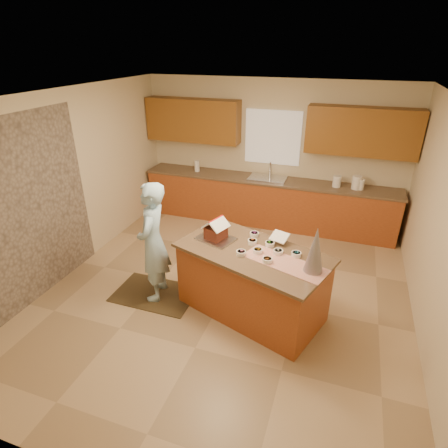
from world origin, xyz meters
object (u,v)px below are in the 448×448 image
(gingerbread_house, at_px, (216,231))
(boy, at_px, (153,243))
(island_base, at_px, (252,283))
(tinsel_tree, at_px, (315,250))

(gingerbread_house, bearing_deg, boy, -163.47)
(gingerbread_house, bearing_deg, island_base, -13.83)
(island_base, relative_size, boy, 1.07)
(tinsel_tree, bearing_deg, island_base, 164.65)
(gingerbread_house, bearing_deg, tinsel_tree, -14.72)
(boy, bearing_deg, island_base, 82.35)
(island_base, bearing_deg, tinsel_tree, 3.67)
(island_base, bearing_deg, gingerbread_house, -174.81)
(island_base, bearing_deg, boy, -156.45)
(boy, bearing_deg, gingerbread_house, 94.35)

